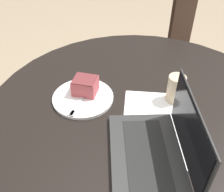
# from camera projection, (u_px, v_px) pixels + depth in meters

# --- Properties ---
(dining_table) EXTENTS (1.20, 1.20, 0.75)m
(dining_table) POSITION_uv_depth(u_px,v_px,m) (140.00, 129.00, 1.05)
(dining_table) COLOR black
(dining_table) RESTS_ON ground_plane
(chair) EXTENTS (0.55, 0.55, 0.97)m
(chair) POSITION_uv_depth(u_px,v_px,m) (194.00, 59.00, 1.73)
(chair) COLOR black
(chair) RESTS_ON ground_plane
(paper_document) EXTENTS (0.39, 0.28, 0.00)m
(paper_document) POSITION_uv_depth(u_px,v_px,m) (157.00, 125.00, 0.92)
(paper_document) COLOR white
(paper_document) RESTS_ON dining_table
(plate) EXTENTS (0.24, 0.24, 0.01)m
(plate) POSITION_uv_depth(u_px,v_px,m) (83.00, 98.00, 1.03)
(plate) COLOR white
(plate) RESTS_ON dining_table
(cake_slice) EXTENTS (0.08, 0.09, 0.07)m
(cake_slice) POSITION_uv_depth(u_px,v_px,m) (85.00, 86.00, 1.02)
(cake_slice) COLOR #B74C51
(cake_slice) RESTS_ON plate
(fork) EXTENTS (0.17, 0.04, 0.00)m
(fork) POSITION_uv_depth(u_px,v_px,m) (78.00, 104.00, 0.99)
(fork) COLOR silver
(fork) RESTS_ON plate
(coffee_glass) EXTENTS (0.07, 0.07, 0.11)m
(coffee_glass) POSITION_uv_depth(u_px,v_px,m) (176.00, 89.00, 0.99)
(coffee_glass) COLOR #C6AD89
(coffee_glass) RESTS_ON dining_table
(laptop) EXTENTS (0.39, 0.31, 0.21)m
(laptop) POSITION_uv_depth(u_px,v_px,m) (157.00, 150.00, 0.79)
(laptop) COLOR #2D2D2D
(laptop) RESTS_ON dining_table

